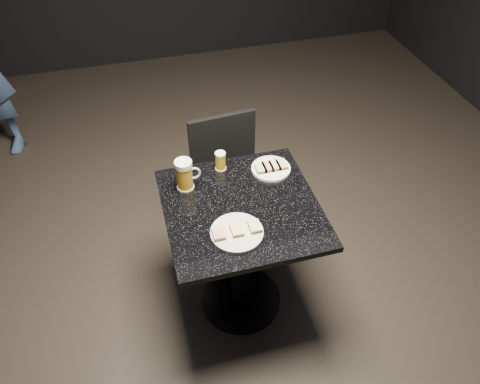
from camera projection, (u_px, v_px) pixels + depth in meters
name	position (u px, v px, depth m)	size (l,w,h in m)	color
floor	(241.00, 300.00, 2.64)	(6.00, 6.00, 0.00)	black
plate_large	(237.00, 233.00, 2.00)	(0.23, 0.23, 0.01)	silver
plate_small	(271.00, 169.00, 2.31)	(0.19, 0.19, 0.01)	white
table	(241.00, 241.00, 2.30)	(0.70, 0.70, 0.75)	black
beer_mug	(185.00, 175.00, 2.17)	(0.12, 0.08, 0.16)	silver
beer_tumbler	(220.00, 161.00, 2.29)	(0.06, 0.06, 0.10)	silver
chair	(230.00, 180.00, 2.64)	(0.41, 0.41, 0.86)	black
canapes_on_plate_large	(237.00, 230.00, 1.99)	(0.21, 0.07, 0.02)	#4C3521
canapes_on_plate_small	(271.00, 166.00, 2.30)	(0.16, 0.07, 0.02)	#4C3521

